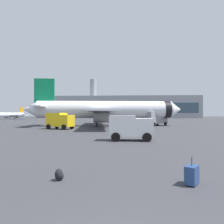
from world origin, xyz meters
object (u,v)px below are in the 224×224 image
at_px(airplane_at_gate, 104,110).
at_px(safety_cone_mid, 70,123).
at_px(traveller_backpack, 59,175).
at_px(airplane_taxiing, 10,115).
at_px(cargo_van, 130,126).
at_px(service_truck, 60,120).
at_px(fuel_truck, 155,118).
at_px(safety_cone_near, 51,124).
at_px(rolling_suitcase, 192,175).

height_order(airplane_at_gate, safety_cone_mid, airplane_at_gate).
bearing_deg(traveller_backpack, safety_cone_mid, 104.25).
bearing_deg(airplane_taxiing, traveller_backpack, -59.69).
relative_size(airplane_taxiing, cargo_van, 4.67).
xyz_separation_m(airplane_taxiing, service_truck, (44.74, -63.38, -0.53)).
distance_m(airplane_at_gate, safety_cone_mid, 10.86).
bearing_deg(fuel_truck, safety_cone_near, -176.45).
relative_size(safety_cone_near, rolling_suitcase, 0.54).
xyz_separation_m(airplane_taxiing, cargo_van, (56.95, -78.58, -0.68)).
relative_size(airplane_at_gate, fuel_truck, 5.99).
height_order(airplane_at_gate, safety_cone_near, airplane_at_gate).
distance_m(airplane_taxiing, safety_cone_near, 66.29).
xyz_separation_m(safety_cone_near, traveller_backpack, (14.08, -38.64, -0.06)).
height_order(airplane_at_gate, traveller_backpack, airplane_at_gate).
distance_m(service_truck, safety_cone_near, 11.54).
height_order(rolling_suitcase, traveller_backpack, rolling_suitcase).
xyz_separation_m(cargo_van, rolling_suitcase, (2.06, -13.43, -1.06)).
distance_m(fuel_truck, traveller_backpack, 41.29).
bearing_deg(airplane_at_gate, traveller_backpack, -87.21).
bearing_deg(safety_cone_near, fuel_truck, 3.55).
xyz_separation_m(airplane_at_gate, cargo_van, (5.18, -25.31, -2.21)).
height_order(airplane_taxiing, cargo_van, airplane_taxiing).
distance_m(airplane_taxiing, safety_cone_mid, 64.51).
bearing_deg(rolling_suitcase, safety_cone_mid, 110.59).
height_order(service_truck, fuel_truck, fuel_truck).
xyz_separation_m(fuel_truck, traveller_backpack, (-9.65, -40.11, -1.54)).
distance_m(airplane_at_gate, safety_cone_near, 12.66).
bearing_deg(traveller_backpack, safety_cone_near, 110.03).
bearing_deg(rolling_suitcase, service_truck, 116.50).
distance_m(cargo_van, traveller_backpack, 13.67).
bearing_deg(rolling_suitcase, cargo_van, 98.74).
bearing_deg(airplane_at_gate, safety_cone_mid, 151.89).
bearing_deg(airplane_taxiing, airplane_at_gate, -45.82).
relative_size(cargo_van, traveller_backpack, 9.19).
bearing_deg(service_truck, rolling_suitcase, -63.50).
bearing_deg(rolling_suitcase, traveller_backpack, 177.67).
relative_size(airplane_at_gate, traveller_backpack, 74.49).
relative_size(fuel_truck, safety_cone_mid, 7.35).
relative_size(service_truck, safety_cone_mid, 6.49).
height_order(safety_cone_near, traveller_backpack, safety_cone_near).
relative_size(airplane_taxiing, rolling_suitcase, 18.73).
relative_size(airplane_at_gate, service_truck, 6.78).
distance_m(airplane_at_gate, traveller_backpack, 38.71).
distance_m(safety_cone_mid, traveller_backpack, 44.78).
bearing_deg(cargo_van, airplane_at_gate, 101.57).
height_order(safety_cone_mid, traveller_backpack, safety_cone_mid).
relative_size(airplane_taxiing, safety_cone_near, 34.64).
xyz_separation_m(airplane_taxiing, traveller_backpack, (53.65, -91.79, -1.90)).
distance_m(service_truck, traveller_backpack, 29.81).
xyz_separation_m(safety_cone_near, safety_cone_mid, (3.06, 4.76, 0.11)).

